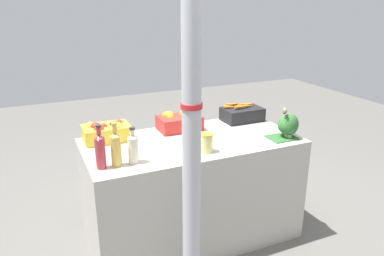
{
  "coord_description": "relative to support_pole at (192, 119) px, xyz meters",
  "views": [
    {
      "loc": [
        -1.11,
        -2.48,
        1.89
      ],
      "look_at": [
        0.0,
        0.0,
        0.96
      ],
      "focal_mm": 35.0,
      "sensor_mm": 36.0,
      "label": 1
    }
  ],
  "objects": [
    {
      "name": "ground_plane",
      "position": [
        0.32,
        0.7,
        -1.28
      ],
      "size": [
        10.0,
        10.0,
        0.0
      ],
      "primitive_type": "plane",
      "color": "#605E59"
    },
    {
      "name": "market_table",
      "position": [
        0.32,
        0.7,
        -0.85
      ],
      "size": [
        1.66,
        0.81,
        0.86
      ],
      "primitive_type": "cube",
      "color": "#B7B2A8",
      "rests_on": "ground_plane"
    },
    {
      "name": "support_pole",
      "position": [
        0.0,
        0.0,
        0.0
      ],
      "size": [
        0.12,
        0.12,
        2.55
      ],
      "color": "#B7BABF",
      "rests_on": "ground_plane"
    },
    {
      "name": "apple_crate",
      "position": [
        -0.29,
        0.97,
        -0.35
      ],
      "size": [
        0.35,
        0.23,
        0.16
      ],
      "color": "gold",
      "rests_on": "market_table"
    },
    {
      "name": "orange_crate",
      "position": [
        0.32,
        0.98,
        -0.35
      ],
      "size": [
        0.35,
        0.23,
        0.16
      ],
      "color": "red",
      "rests_on": "market_table"
    },
    {
      "name": "carrot_crate",
      "position": [
        0.93,
        0.97,
        -0.36
      ],
      "size": [
        0.35,
        0.23,
        0.15
      ],
      "color": "black",
      "rests_on": "market_table"
    },
    {
      "name": "broccoli_pile",
      "position": [
        1.03,
        0.45,
        -0.32
      ],
      "size": [
        0.24,
        0.18,
        0.2
      ],
      "color": "#2D602D",
      "rests_on": "market_table"
    },
    {
      "name": "juice_bottle_ruby",
      "position": [
        -0.42,
        0.48,
        -0.3
      ],
      "size": [
        0.07,
        0.07,
        0.29
      ],
      "color": "#B2333D",
      "rests_on": "market_table"
    },
    {
      "name": "juice_bottle_golden",
      "position": [
        -0.32,
        0.48,
        -0.3
      ],
      "size": [
        0.07,
        0.07,
        0.3
      ],
      "color": "gold",
      "rests_on": "market_table"
    },
    {
      "name": "juice_bottle_cloudy",
      "position": [
        -0.21,
        0.48,
        -0.32
      ],
      "size": [
        0.07,
        0.07,
        0.25
      ],
      "color": "beige",
      "rests_on": "market_table"
    },
    {
      "name": "pickle_jar",
      "position": [
        0.31,
        0.45,
        -0.35
      ],
      "size": [
        0.09,
        0.09,
        0.14
      ],
      "color": "#D1CC75",
      "rests_on": "market_table"
    },
    {
      "name": "sparrow_bird",
      "position": [
        0.99,
        0.45,
        -0.19
      ],
      "size": [
        0.08,
        0.12,
        0.05
      ],
      "rotation": [
        0.0,
        0.0,
        -2.14
      ],
      "color": "#4C3D2D",
      "rests_on": "broccoli_pile"
    }
  ]
}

